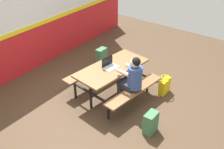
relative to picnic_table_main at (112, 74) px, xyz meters
name	(u,v)px	position (x,y,z in m)	size (l,w,h in m)	color
ground_plane	(99,105)	(-0.47, 0.00, -0.58)	(10.00, 10.00, 0.02)	#4C3826
accent_backdrop	(19,26)	(-0.47, 2.42, 0.67)	(8.00, 0.14, 2.60)	red
picnic_table_main	(112,74)	(0.00, 0.00, 0.00)	(1.75, 1.72, 0.74)	brown
student_nearer	(132,78)	(-0.07, -0.55, 0.13)	(0.39, 0.54, 1.21)	#2D2D38
laptop_silver	(110,65)	(-0.03, 0.04, 0.21)	(0.34, 0.26, 0.22)	silver
backpack_dark	(101,56)	(1.02, 1.12, -0.36)	(0.30, 0.22, 0.44)	#3F724C
tote_bag_bright	(165,86)	(0.79, -0.91, -0.38)	(0.34, 0.21, 0.43)	yellow
satchel_spare	(150,123)	(-0.52, -1.29, -0.36)	(0.30, 0.22, 0.44)	#3F724C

